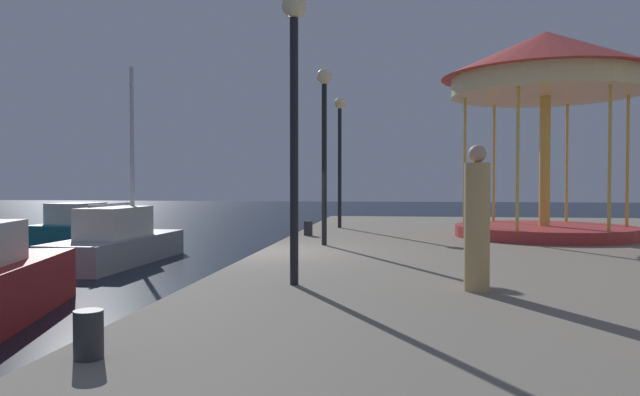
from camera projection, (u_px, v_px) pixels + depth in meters
name	position (u px, v px, depth m)	size (l,w,h in m)	color
ground_plane	(259.00, 288.00, 12.77)	(120.00, 120.00, 0.00)	black
quay_dock	(570.00, 276.00, 11.95)	(12.62, 27.23, 0.80)	gray
sailboat_grey	(118.00, 242.00, 16.69)	(1.80, 5.45, 5.63)	gray
motorboat_teal	(82.00, 228.00, 22.70)	(2.55, 4.40, 1.50)	#19606B
carousel	(546.00, 83.00, 15.96)	(5.48, 5.48, 5.47)	#B23333
lamp_post_near_edge	(294.00, 84.00, 8.45)	(0.36, 0.36, 4.12)	black
lamp_post_mid_promenade	(324.00, 124.00, 13.88)	(0.36, 0.36, 4.08)	black
lamp_post_far_end	(340.00, 139.00, 19.29)	(0.36, 0.36, 4.18)	black
bollard_center	(308.00, 228.00, 16.50)	(0.24, 0.24, 0.40)	#2D2D33
bollard_south	(89.00, 335.00, 4.92)	(0.24, 0.24, 0.40)	#2D2D33
person_near_carousel	(477.00, 222.00, 8.01)	(0.34, 0.34, 1.95)	tan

